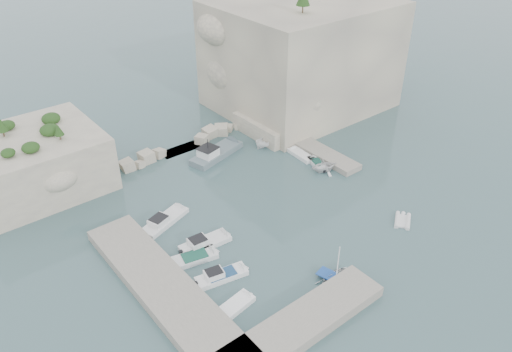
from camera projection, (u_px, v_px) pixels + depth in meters
ground at (288, 220)px, 57.57m from camera, size 400.00×400.00×0.00m
cliff_east at (301, 55)px, 80.32m from camera, size 26.00×22.00×17.00m
cliff_terrace at (273, 124)px, 75.62m from camera, size 8.00×10.00×2.50m
outcrop_west at (34, 163)px, 61.58m from camera, size 16.00×14.00×7.00m
quay_west at (163, 288)px, 47.63m from camera, size 5.00×24.00×1.10m
quay_south at (299, 326)px, 43.76m from camera, size 18.00×4.00×1.10m
ledge_east at (312, 148)px, 71.08m from camera, size 3.00×16.00×0.80m
breakwater at (180, 145)px, 71.15m from camera, size 28.00×3.00×1.40m
motorboat_a at (165, 223)px, 57.08m from camera, size 7.12×4.11×1.40m
motorboat_b at (205, 245)px, 53.73m from camera, size 6.28×2.46×1.40m
motorboat_c at (195, 260)px, 51.80m from camera, size 5.43×2.96×0.70m
motorboat_d at (222, 278)px, 49.50m from camera, size 5.97×2.82×1.40m
motorboat_e at (236, 307)px, 46.31m from camera, size 4.18×2.19×0.70m
rowboat at (336, 282)px, 49.05m from camera, size 4.88×3.99×0.89m
inflatable_dinghy at (402, 222)px, 57.20m from camera, size 3.53×3.08×0.44m
tender_east_a at (324, 171)px, 66.56m from camera, size 4.52×4.21×1.94m
tender_east_b at (317, 166)px, 67.75m from camera, size 2.57×4.33×0.70m
tender_east_c at (301, 157)px, 69.80m from camera, size 1.86×4.93×0.70m
tender_east_d at (268, 146)px, 72.44m from camera, size 4.48×2.00×1.68m
work_boat at (217, 156)px, 69.94m from camera, size 9.71×5.02×2.20m
rowboat_mast at (338, 263)px, 47.68m from camera, size 0.10×0.10×4.20m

